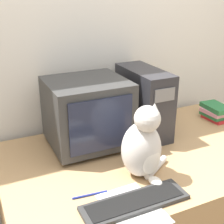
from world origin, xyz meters
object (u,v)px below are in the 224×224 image
at_px(crt_monitor, 87,113).
at_px(cat, 143,147).
at_px(computer_tower, 143,102).
at_px(keyboard, 135,202).
at_px(pen, 90,195).
at_px(book_stack, 216,112).

bearing_deg(crt_monitor, cat, -72.89).
relative_size(computer_tower, keyboard, 0.92).
height_order(cat, pen, cat).
relative_size(crt_monitor, keyboard, 0.91).
bearing_deg(keyboard, crt_monitor, 88.61).
xyz_separation_m(computer_tower, pen, (-0.53, -0.46, -0.20)).
height_order(computer_tower, cat, computer_tower).
bearing_deg(book_stack, keyboard, -149.55).
relative_size(book_stack, pen, 1.32).
bearing_deg(crt_monitor, keyboard, -91.39).
distance_m(computer_tower, book_stack, 0.58).
height_order(keyboard, book_stack, book_stack).
height_order(cat, book_stack, cat).
bearing_deg(pen, computer_tower, 40.54).
height_order(crt_monitor, cat, crt_monitor).
distance_m(cat, pen, 0.33).
distance_m(crt_monitor, book_stack, 0.94).
distance_m(computer_tower, keyboard, 0.73).
height_order(crt_monitor, keyboard, crt_monitor).
relative_size(crt_monitor, book_stack, 2.03).
xyz_separation_m(cat, pen, (-0.29, -0.04, -0.15)).
xyz_separation_m(keyboard, book_stack, (0.94, 0.55, 0.04)).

